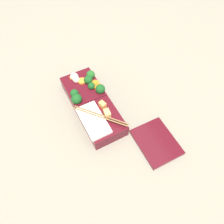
{
  "coord_description": "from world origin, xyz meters",
  "views": [
    {
      "loc": [
        0.49,
        -0.17,
        0.72
      ],
      "look_at": [
        0.08,
        0.05,
        0.05
      ],
      "focal_mm": 35.0,
      "sensor_mm": 36.0,
      "label": 1
    }
  ],
  "objects": [
    {
      "name": "bento_lid",
      "position": [
        0.25,
        0.14,
        0.01
      ],
      "size": [
        0.17,
        0.14,
        0.01
      ],
      "primitive_type": "cube",
      "rotation": [
        0.0,
        0.0,
        -0.02
      ],
      "color": "#510F19",
      "rests_on": "ground_plane"
    },
    {
      "name": "ground_plane",
      "position": [
        0.0,
        0.0,
        0.0
      ],
      "size": [
        3.0,
        3.0,
        0.0
      ],
      "primitive_type": "plane",
      "color": "gray"
    },
    {
      "name": "bento_tray_rice",
      "position": [
        0.09,
        -0.01,
        0.03
      ],
      "size": [
        0.17,
        0.15,
        0.08
      ],
      "color": "#510F19",
      "rests_on": "ground_plane"
    },
    {
      "name": "bento_tray_vegetable",
      "position": [
        -0.08,
        0.0,
        0.03
      ],
      "size": [
        0.17,
        0.14,
        0.08
      ],
      "color": "#510F19",
      "rests_on": "ground_plane"
    }
  ]
}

